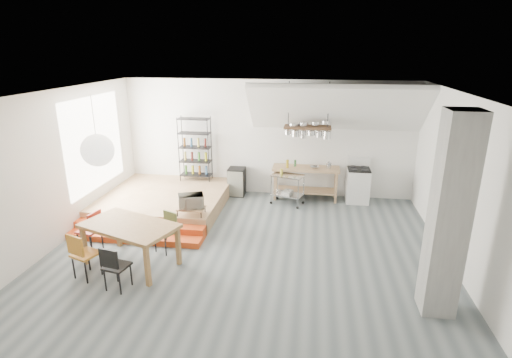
% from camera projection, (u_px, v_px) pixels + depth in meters
% --- Properties ---
extents(floor, '(8.00, 8.00, 0.00)m').
position_uv_depth(floor, '(247.00, 250.00, 8.28)').
color(floor, '#525B5E').
rests_on(floor, ground).
extents(wall_back, '(8.00, 0.04, 3.20)m').
position_uv_depth(wall_back, '(267.00, 138.00, 11.07)').
color(wall_back, silver).
rests_on(wall_back, ground).
extents(wall_left, '(0.04, 7.00, 3.20)m').
position_uv_depth(wall_left, '(58.00, 168.00, 8.32)').
color(wall_left, silver).
rests_on(wall_left, ground).
extents(wall_right, '(0.04, 7.00, 3.20)m').
position_uv_depth(wall_right, '(464.00, 186.00, 7.23)').
color(wall_right, silver).
rests_on(wall_right, ground).
extents(ceiling, '(8.00, 7.00, 0.02)m').
position_uv_depth(ceiling, '(246.00, 93.00, 7.27)').
color(ceiling, white).
rests_on(ceiling, wall_back).
extents(slope_ceiling, '(4.40, 1.44, 1.32)m').
position_uv_depth(slope_ceiling, '(337.00, 108.00, 9.96)').
color(slope_ceiling, white).
rests_on(slope_ceiling, wall_back).
extents(window_pane, '(0.02, 2.50, 2.20)m').
position_uv_depth(window_pane, '(95.00, 143.00, 9.67)').
color(window_pane, white).
rests_on(window_pane, wall_left).
extents(platform, '(3.00, 3.00, 0.40)m').
position_uv_depth(platform, '(166.00, 200.00, 10.43)').
color(platform, '#96734B').
rests_on(platform, ground).
extents(step_lower, '(3.00, 0.35, 0.13)m').
position_uv_depth(step_lower, '(134.00, 238.00, 8.64)').
color(step_lower, '#C64317').
rests_on(step_lower, ground).
extents(step_upper, '(3.00, 0.35, 0.27)m').
position_uv_depth(step_upper, '(140.00, 228.00, 8.95)').
color(step_upper, '#C64317').
rests_on(step_upper, ground).
extents(concrete_column, '(0.50, 0.50, 3.20)m').
position_uv_depth(concrete_column, '(449.00, 217.00, 5.91)').
color(concrete_column, gray).
rests_on(concrete_column, ground).
extents(kitchen_counter, '(1.80, 0.60, 0.91)m').
position_uv_depth(kitchen_counter, '(306.00, 177.00, 10.89)').
color(kitchen_counter, '#96734B').
rests_on(kitchen_counter, ground).
extents(stove, '(0.60, 0.60, 1.18)m').
position_uv_depth(stove, '(358.00, 185.00, 10.75)').
color(stove, white).
rests_on(stove, ground).
extents(pot_rack, '(1.20, 0.50, 1.43)m').
position_uv_depth(pot_rack, '(309.00, 130.00, 10.25)').
color(pot_rack, '#432D1B').
rests_on(pot_rack, ceiling).
extents(wire_shelving, '(0.88, 0.38, 1.80)m').
position_uv_depth(wire_shelving, '(195.00, 148.00, 11.14)').
color(wire_shelving, black).
rests_on(wire_shelving, platform).
extents(microwave_shelf, '(0.60, 0.40, 0.16)m').
position_uv_depth(microwave_shelf, '(191.00, 208.00, 9.00)').
color(microwave_shelf, '#96734B').
rests_on(microwave_shelf, platform).
extents(paper_lantern, '(0.60, 0.60, 0.60)m').
position_uv_depth(paper_lantern, '(98.00, 150.00, 7.33)').
color(paper_lantern, white).
rests_on(paper_lantern, ceiling).
extents(dining_table, '(2.00, 1.54, 0.84)m').
position_uv_depth(dining_table, '(129.00, 229.00, 7.51)').
color(dining_table, brown).
rests_on(dining_table, ground).
extents(chair_mustard, '(0.53, 0.53, 0.89)m').
position_uv_depth(chair_mustard, '(82.00, 252.00, 7.09)').
color(chair_mustard, '#BF7620').
rests_on(chair_mustard, ground).
extents(chair_black, '(0.45, 0.45, 0.83)m').
position_uv_depth(chair_black, '(114.00, 265.00, 6.76)').
color(chair_black, black).
rests_on(chair_black, ground).
extents(chair_olive, '(0.50, 0.50, 0.81)m').
position_uv_depth(chair_olive, '(167.00, 228.00, 8.15)').
color(chair_olive, '#525B2B').
rests_on(chair_olive, ground).
extents(chair_red, '(0.46, 0.46, 0.88)m').
position_uv_depth(chair_red, '(91.00, 228.00, 8.09)').
color(chair_red, '#B42919').
rests_on(chair_red, ground).
extents(rolling_cart, '(0.92, 0.70, 0.82)m').
position_uv_depth(rolling_cart, '(288.00, 185.00, 10.56)').
color(rolling_cart, silver).
rests_on(rolling_cart, ground).
extents(mini_fridge, '(0.46, 0.46, 0.79)m').
position_uv_depth(mini_fridge, '(237.00, 182.00, 11.27)').
color(mini_fridge, black).
rests_on(mini_fridge, ground).
extents(microwave, '(0.65, 0.55, 0.31)m').
position_uv_depth(microwave, '(191.00, 201.00, 8.95)').
color(microwave, beige).
rests_on(microwave, microwave_shelf).
extents(bowl, '(0.27, 0.27, 0.06)m').
position_uv_depth(bowl, '(315.00, 167.00, 10.71)').
color(bowl, silver).
rests_on(bowl, kitchen_counter).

